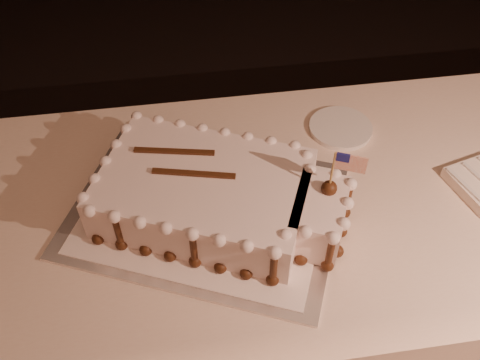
{
  "coord_description": "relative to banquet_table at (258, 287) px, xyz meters",
  "views": [
    {
      "loc": [
        -0.17,
        -0.19,
        1.71
      ],
      "look_at": [
        -0.05,
        0.59,
        0.84
      ],
      "focal_mm": 40.0,
      "sensor_mm": 36.0,
      "label": 1
    }
  ],
  "objects": [
    {
      "name": "banquet_table",
      "position": [
        0.0,
        0.0,
        0.0
      ],
      "size": [
        2.4,
        0.8,
        0.75
      ],
      "primitive_type": "cube",
      "color": "beige",
      "rests_on": "ground"
    },
    {
      "name": "room_shell",
      "position": [
        0.0,
        -0.6,
        1.02
      ],
      "size": [
        6.1,
        8.1,
        2.9
      ],
      "color": "black",
      "rests_on": "ground"
    },
    {
      "name": "side_plate",
      "position": [
        0.25,
        0.22,
        0.38
      ],
      "size": [
        0.17,
        0.17,
        0.01
      ],
      "primitive_type": "cylinder",
      "color": "white",
      "rests_on": "banquet_table"
    },
    {
      "name": "doily",
      "position": [
        -0.13,
        -0.01,
        0.38
      ],
      "size": [
        0.65,
        0.59,
        0.0
      ],
      "primitive_type": "cube",
      "rotation": [
        0.0,
        0.0,
        -0.42
      ],
      "color": "white",
      "rests_on": "cake_board"
    },
    {
      "name": "cake_board",
      "position": [
        -0.13,
        -0.01,
        0.38
      ],
      "size": [
        0.73,
        0.65,
        0.01
      ],
      "primitive_type": "cube",
      "rotation": [
        0.0,
        0.0,
        -0.42
      ],
      "color": "silver",
      "rests_on": "banquet_table"
    },
    {
      "name": "sheet_cake",
      "position": [
        -0.1,
        -0.02,
        0.44
      ],
      "size": [
        0.59,
        0.47,
        0.22
      ],
      "color": "white",
      "rests_on": "doily"
    }
  ]
}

